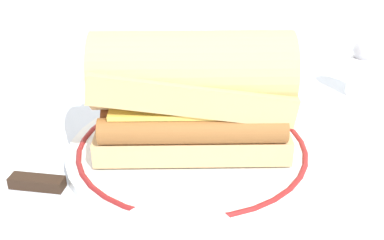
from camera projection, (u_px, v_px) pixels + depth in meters
ground_plane at (181, 152)px, 0.53m from camera, size 1.50×1.50×0.00m
plate at (192, 150)px, 0.52m from camera, size 0.27×0.27×0.01m
sausage_sandwich at (192, 92)px, 0.49m from camera, size 0.21×0.13×0.13m
salt_shaker at (362, 68)px, 0.66m from camera, size 0.04×0.04×0.08m
butter_knife at (6, 181)px, 0.48m from camera, size 0.15×0.02×0.01m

